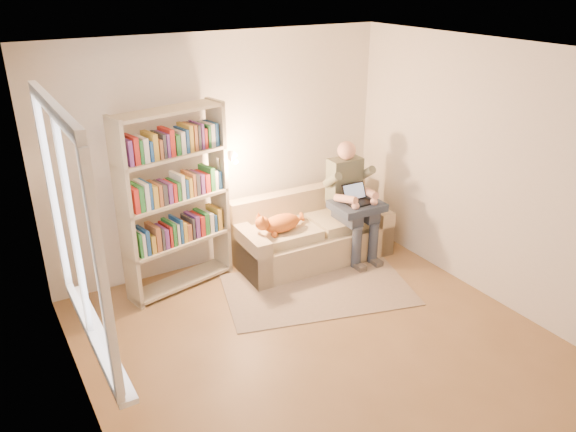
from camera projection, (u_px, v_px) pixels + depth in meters
floor at (335, 358)px, 4.99m from camera, size 4.50×4.50×0.00m
ceiling at (347, 58)px, 3.94m from camera, size 4.00×4.50×0.02m
wall_left at (82, 294)px, 3.53m from camera, size 0.02×4.50×2.60m
wall_right at (509, 181)px, 5.41m from camera, size 0.02×4.50×2.60m
wall_back at (222, 153)px, 6.24m from camera, size 4.00×0.02×2.60m
window at (82, 268)px, 3.68m from camera, size 0.12×1.52×1.69m
sofa at (310, 235)px, 6.65m from camera, size 1.84×0.88×0.77m
person at (350, 195)px, 6.54m from camera, size 0.41×0.64×1.38m
cat at (282, 222)px, 6.23m from camera, size 0.68×0.25×0.25m
blanket at (356, 206)px, 6.46m from camera, size 0.58×0.48×0.09m
laptop at (356, 198)px, 6.42m from camera, size 0.31×0.28×0.25m
bookshelf at (175, 193)px, 5.72m from camera, size 1.34×0.53×1.96m
rug at (318, 289)px, 6.06m from camera, size 2.21×1.66×0.01m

